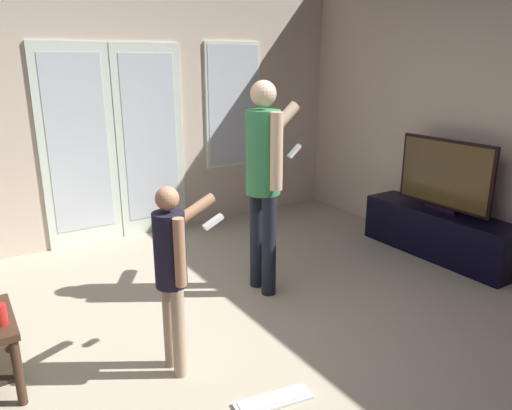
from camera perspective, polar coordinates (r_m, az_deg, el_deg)
ground_plane at (r=3.11m, az=-7.88°, el=-19.24°), size 6.23×5.22×0.02m
wall_back_with_doors at (r=5.03m, az=-20.47°, el=10.77°), size 6.23×0.09×2.86m
tv_stand at (r=4.95m, az=20.75°, el=-3.11°), size 0.40×1.52×0.45m
flat_screen_tv at (r=4.80m, az=21.39°, el=3.30°), size 0.08×0.97×0.68m
person_adult at (r=3.71m, az=1.00°, el=4.16°), size 0.63×0.45×1.67m
person_child at (r=2.82m, az=-9.82°, el=-6.87°), size 0.52×0.33×1.15m
loose_keyboard at (r=2.87m, az=2.05°, el=-22.08°), size 0.46×0.20×0.02m
cup_by_laptop at (r=2.99m, az=-27.99°, el=-11.38°), size 0.07×0.07×0.12m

